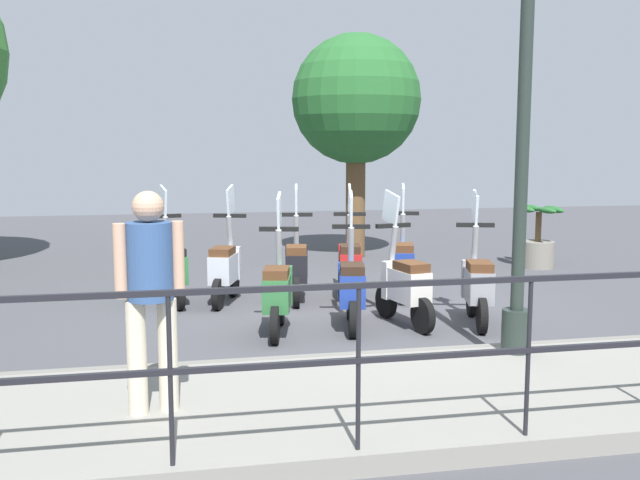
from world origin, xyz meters
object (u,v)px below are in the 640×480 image
at_px(scooter_near_0, 477,284).
at_px(scooter_near_3, 278,291).
at_px(scooter_near_1, 404,284).
at_px(scooter_near_2, 352,286).
at_px(scooter_far_1, 350,264).
at_px(scooter_far_2, 296,265).
at_px(tree_distant, 356,101).
at_px(lamp_post_near, 523,136).
at_px(scooter_far_3, 225,267).
at_px(pedestrian_distant, 150,284).
at_px(potted_palm, 538,242).
at_px(scooter_far_0, 403,263).
at_px(scooter_far_4, 171,267).

height_order(scooter_near_0, scooter_near_3, same).
bearing_deg(scooter_near_1, scooter_near_2, 78.27).
bearing_deg(scooter_far_1, scooter_far_2, 97.25).
xyz_separation_m(tree_distant, scooter_near_2, (-5.15, 1.34, -2.39)).
height_order(lamp_post_near, scooter_far_1, lamp_post_near).
xyz_separation_m(scooter_near_0, scooter_far_2, (1.68, 1.83, 0.00)).
distance_m(tree_distant, scooter_near_0, 5.79).
bearing_deg(scooter_near_0, lamp_post_near, -175.71).
bearing_deg(scooter_far_3, lamp_post_near, -125.52).
bearing_deg(scooter_near_0, scooter_near_3, 104.44).
height_order(tree_distant, scooter_far_2, tree_distant).
bearing_deg(pedestrian_distant, scooter_far_1, 136.73).
height_order(pedestrian_distant, scooter_near_1, pedestrian_distant).
relative_size(tree_distant, scooter_near_0, 2.65).
height_order(scooter_far_1, scooter_far_2, same).
distance_m(lamp_post_near, scooter_far_1, 3.70).
bearing_deg(scooter_near_1, scooter_far_1, -2.00).
distance_m(lamp_post_near, tree_distant, 6.90).
height_order(pedestrian_distant, scooter_near_3, pedestrian_distant).
relative_size(scooter_far_1, scooter_far_2, 1.00).
bearing_deg(scooter_near_3, pedestrian_distant, 165.67).
distance_m(potted_palm, scooter_far_1, 4.18).
bearing_deg(scooter_far_0, scooter_far_2, 103.11).
distance_m(scooter_far_0, scooter_far_2, 1.45).
distance_m(scooter_near_2, scooter_far_4, 2.63).
bearing_deg(scooter_far_1, scooter_near_3, 154.62).
xyz_separation_m(lamp_post_near, scooter_far_4, (3.41, 3.15, -1.65)).
height_order(pedestrian_distant, scooter_near_2, pedestrian_distant).
bearing_deg(lamp_post_near, pedestrian_distant, 105.14).
relative_size(potted_palm, scooter_far_0, 0.69).
bearing_deg(scooter_near_2, pedestrian_distant, 152.74).
xyz_separation_m(scooter_far_1, scooter_far_2, (0.06, 0.72, 0.00)).
distance_m(scooter_near_3, scooter_far_4, 2.13).
bearing_deg(pedestrian_distant, lamp_post_near, 92.83).
height_order(pedestrian_distant, scooter_far_4, pedestrian_distant).
relative_size(lamp_post_near, potted_palm, 4.22).
relative_size(potted_palm, scooter_far_3, 0.69).
bearing_deg(scooter_far_4, scooter_far_2, -108.54).
relative_size(potted_palm, scooter_far_2, 0.69).
relative_size(potted_palm, scooter_far_4, 0.69).
relative_size(scooter_near_1, scooter_near_3, 1.00).
relative_size(pedestrian_distant, scooter_near_0, 1.03).
xyz_separation_m(lamp_post_near, scooter_far_1, (3.21, 0.79, -1.65)).
relative_size(scooter_near_0, scooter_far_0, 1.00).
xyz_separation_m(scooter_near_3, scooter_far_1, (1.59, -1.20, 0.00)).
relative_size(scooter_near_0, scooter_far_3, 1.00).
height_order(scooter_near_1, scooter_far_1, same).
bearing_deg(scooter_near_2, potted_palm, -38.73).
distance_m(scooter_far_2, scooter_far_4, 1.64).
bearing_deg(scooter_near_1, scooter_far_2, 20.25).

